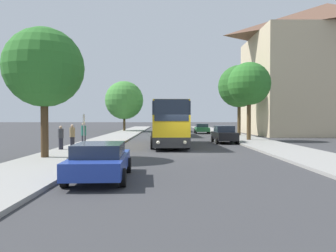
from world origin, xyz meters
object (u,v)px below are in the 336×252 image
object	(u,v)px
bus_front	(168,123)
parked_car_left_curb	(100,160)
bus_middle	(168,122)
pedestrian_waiting_far	(72,136)
pedestrian_walking_back	(61,138)
tree_left_near	(124,100)
tree_right_mid	(239,86)
parked_car_right_near	(224,134)
pedestrian_waiting_near	(84,135)
bus_stop_sign	(84,127)
tree_left_far	(44,68)
parked_car_right_far	(202,128)
bus_rear	(168,121)
tree_right_near	(249,84)

from	to	relation	value
bus_front	parked_car_left_curb	world-z (taller)	bus_front
bus_middle	pedestrian_waiting_far	distance (m)	20.16
parked_car_left_curb	pedestrian_walking_back	distance (m)	11.03
bus_middle	tree_left_near	distance (m)	15.17
bus_front	pedestrian_walking_back	size ratio (longest dim) A/B	6.64
bus_middle	tree_right_mid	world-z (taller)	tree_right_mid
parked_car_right_near	pedestrian_waiting_near	bearing A→B (deg)	25.35
bus_stop_sign	tree_left_far	bearing A→B (deg)	-103.80
bus_front	pedestrian_walking_back	distance (m)	8.70
pedestrian_waiting_far	tree_left_far	bearing A→B (deg)	-37.48
pedestrian_waiting_far	pedestrian_waiting_near	bearing A→B (deg)	118.63
parked_car_right_far	pedestrian_walking_back	xyz separation A→B (m)	(-12.34, -25.43, 0.21)
pedestrian_waiting_near	bus_front	bearing A→B (deg)	-84.10
bus_middle	tree_left_far	distance (m)	25.10
parked_car_left_curb	bus_rear	bearing A→B (deg)	83.42
parked_car_right_far	tree_left_near	xyz separation A→B (m)	(-12.19, 7.01, 4.46)
tree_right_mid	parked_car_left_curb	bearing A→B (deg)	-112.14
bus_front	parked_car_right_far	size ratio (longest dim) A/B	2.62
bus_stop_sign	pedestrian_walking_back	distance (m)	1.72
tree_left_far	tree_left_near	bearing A→B (deg)	90.57
bus_front	pedestrian_waiting_near	world-z (taller)	bus_front
bus_middle	tree_left_near	bearing A→B (deg)	117.91
parked_car_right_far	tree_right_near	bearing A→B (deg)	100.91
pedestrian_waiting_near	tree_left_far	size ratio (longest dim) A/B	0.26
bus_front	parked_car_left_curb	bearing A→B (deg)	-102.21
tree_right_near	bus_middle	bearing A→B (deg)	128.31
parked_car_right_near	pedestrian_waiting_far	xyz separation A→B (m)	(-11.77, -6.75, 0.19)
pedestrian_waiting_near	tree_left_near	size ratio (longest dim) A/B	0.22
parked_car_left_curb	parked_car_right_near	size ratio (longest dim) A/B	1.18
tree_right_mid	bus_middle	bearing A→B (deg)	170.84
bus_rear	bus_middle	bearing A→B (deg)	-92.61
tree_right_mid	bus_front	bearing A→B (deg)	-123.18
pedestrian_waiting_far	tree_left_near	world-z (taller)	tree_left_near
bus_rear	parked_car_right_near	xyz separation A→B (m)	(4.84, -27.14, -1.01)
bus_rear	tree_right_near	size ratio (longest dim) A/B	1.61
pedestrian_waiting_near	bus_rear	bearing A→B (deg)	-30.70
bus_stop_sign	pedestrian_waiting_near	world-z (taller)	bus_stop_sign
pedestrian_waiting_far	tree_right_mid	xyz separation A→B (m)	(15.52, 17.56, 5.15)
bus_middle	pedestrian_waiting_near	xyz separation A→B (m)	(-6.29, -17.86, -0.65)
tree_left_far	pedestrian_waiting_far	bearing A→B (deg)	89.07
pedestrian_walking_back	tree_left_far	distance (m)	5.95
bus_front	bus_rear	world-z (taller)	bus_front
bus_rear	parked_car_left_curb	world-z (taller)	bus_rear
bus_middle	pedestrian_waiting_far	size ratio (longest dim) A/B	6.21
pedestrian_walking_back	tree_right_near	size ratio (longest dim) A/B	0.21
parked_car_left_curb	pedestrian_walking_back	world-z (taller)	pedestrian_walking_back
bus_middle	parked_car_right_near	distance (m)	13.22
tree_left_near	tree_left_far	world-z (taller)	tree_left_near
parked_car_right_near	pedestrian_walking_back	xyz separation A→B (m)	(-12.37, -7.36, 0.15)
tree_right_mid	tree_right_near	bearing A→B (deg)	-96.33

